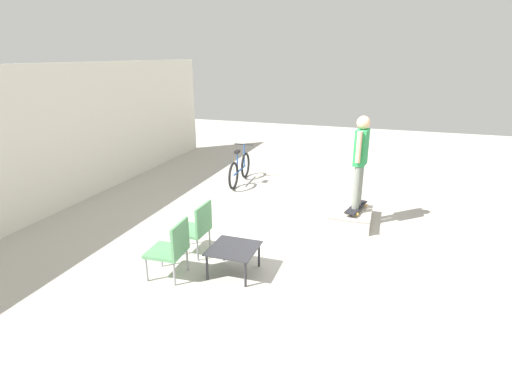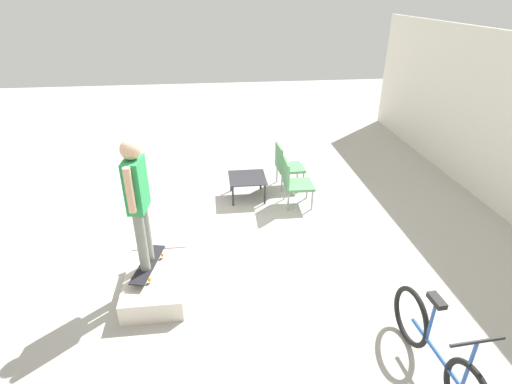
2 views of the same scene
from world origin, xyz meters
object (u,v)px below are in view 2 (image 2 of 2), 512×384
object	(u,v)px
skate_ramp_box	(156,283)
bicycle	(437,351)
person_skater	(137,195)
patio_chair_right	(294,181)
coffee_table	(247,180)
patio_chair_left	(286,164)
skateboard_on_ramp	(148,264)

from	to	relation	value
skate_ramp_box	bicycle	distance (m)	3.44
person_skater	patio_chair_right	world-z (taller)	person_skater
coffee_table	bicycle	size ratio (longest dim) A/B	0.42
skate_ramp_box	coffee_table	bearing A→B (deg)	150.01
patio_chair_left	coffee_table	bearing A→B (deg)	112.14
person_skater	coffee_table	xyz separation A→B (m)	(-2.44, 1.57, -1.03)
coffee_table	skateboard_on_ramp	bearing A→B (deg)	-32.71
person_skater	bicycle	distance (m)	3.72
coffee_table	patio_chair_right	xyz separation A→B (m)	(0.39, 0.82, 0.11)
coffee_table	patio_chair_left	size ratio (longest dim) A/B	0.80
skate_ramp_box	coffee_table	size ratio (longest dim) A/B	1.67
skateboard_on_ramp	person_skater	bearing A→B (deg)	-32.23
skateboard_on_ramp	coffee_table	world-z (taller)	coffee_table
patio_chair_left	bicycle	distance (m)	4.67
skateboard_on_ramp	person_skater	distance (m)	1.04
skate_ramp_box	coffee_table	xyz separation A→B (m)	(-2.55, 1.47, 0.23)
person_skater	skate_ramp_box	bearing A→B (deg)	45.08
skate_ramp_box	person_skater	xyz separation A→B (m)	(-0.12, -0.09, 1.26)
skate_ramp_box	patio_chair_right	size ratio (longest dim) A/B	1.34
patio_chair_left	skate_ramp_box	bearing A→B (deg)	138.80
skateboard_on_ramp	patio_chair_left	xyz separation A→B (m)	(-2.83, 2.38, 0.12)
patio_chair_right	patio_chair_left	bearing A→B (deg)	1.12
skate_ramp_box	patio_chair_left	world-z (taller)	patio_chair_left
coffee_table	skate_ramp_box	bearing A→B (deg)	-29.99
skate_ramp_box	bicycle	bearing A→B (deg)	60.81
skateboard_on_ramp	person_skater	xyz separation A→B (m)	(0.00, -0.00, 1.04)
bicycle	skateboard_on_ramp	bearing A→B (deg)	-123.57
skateboard_on_ramp	person_skater	size ratio (longest dim) A/B	0.50
skate_ramp_box	patio_chair_right	distance (m)	3.17
skateboard_on_ramp	coffee_table	xyz separation A→B (m)	(-2.44, 1.57, 0.00)
skateboard_on_ramp	coffee_table	bearing A→B (deg)	160.06
skate_ramp_box	skateboard_on_ramp	bearing A→B (deg)	-141.48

